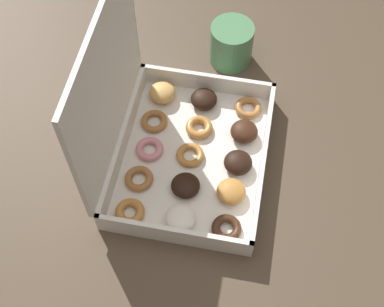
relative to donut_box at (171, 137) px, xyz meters
name	(u,v)px	position (x,y,z in m)	size (l,w,h in m)	color
ground_plane	(188,277)	(0.03, -0.02, -0.82)	(8.00, 8.00, 0.00)	#42382D
dining_table	(186,172)	(0.03, -0.02, -0.17)	(1.04, 0.98, 0.75)	#4C3D2D
donut_box	(171,137)	(0.00, 0.00, 0.00)	(0.32, 0.26, 0.31)	silver
coffee_mug	(231,43)	(0.25, -0.07, -0.02)	(0.08, 0.08, 0.08)	#4C8456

